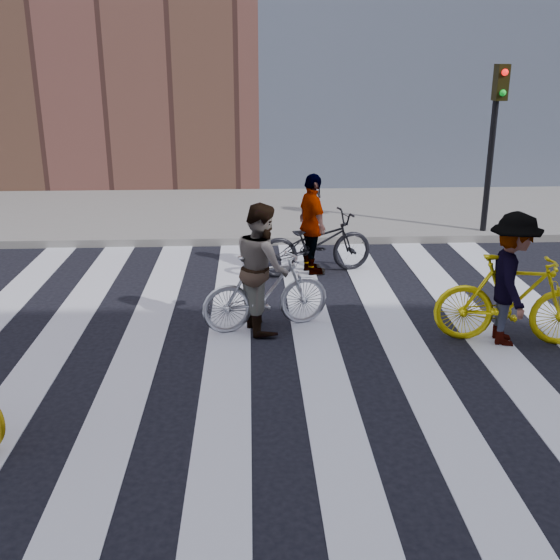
{
  "coord_description": "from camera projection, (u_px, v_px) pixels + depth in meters",
  "views": [
    {
      "loc": [
        -0.25,
        -7.14,
        3.42
      ],
      "look_at": [
        0.09,
        0.3,
        0.89
      ],
      "focal_mm": 42.0,
      "sensor_mm": 36.0,
      "label": 1
    }
  ],
  "objects": [
    {
      "name": "rider_right",
      "position": [
        511.0,
        279.0,
        8.04
      ],
      "size": [
        0.82,
        1.18,
        1.68
      ],
      "primitive_type": "imported",
      "rotation": [
        0.0,
        0.0,
        1.38
      ],
      "color": "slate",
      "rests_on": "ground"
    },
    {
      "name": "traffic_signal",
      "position": [
        495.0,
        122.0,
        12.36
      ],
      "size": [
        0.22,
        0.42,
        3.33
      ],
      "color": "black",
      "rests_on": "ground"
    },
    {
      "name": "sidewalk_far",
      "position": [
        262.0,
        213.0,
        14.93
      ],
      "size": [
        100.0,
        5.0,
        0.15
      ],
      "primitive_type": "cube",
      "color": "slate",
      "rests_on": "ground"
    },
    {
      "name": "ground",
      "position": [
        274.0,
        358.0,
        7.86
      ],
      "size": [
        100.0,
        100.0,
        0.0
      ],
      "primitive_type": "plane",
      "color": "black",
      "rests_on": "ground"
    },
    {
      "name": "bike_yellow_right",
      "position": [
        513.0,
        300.0,
        8.13
      ],
      "size": [
        1.97,
        0.89,
        1.15
      ],
      "primitive_type": "imported",
      "rotation": [
        0.0,
        0.0,
        1.38
      ],
      "color": "yellow",
      "rests_on": "ground"
    },
    {
      "name": "rider_mid",
      "position": [
        262.0,
        268.0,
        8.47
      ],
      "size": [
        0.85,
        0.97,
        1.7
      ],
      "primitive_type": "imported",
      "rotation": [
        0.0,
        0.0,
        1.85
      ],
      "color": "slate",
      "rests_on": "ground"
    },
    {
      "name": "bike_silver_mid",
      "position": [
        266.0,
        292.0,
        8.58
      ],
      "size": [
        1.79,
        0.94,
        1.03
      ],
      "primitive_type": "imported",
      "rotation": [
        0.0,
        0.0,
        1.85
      ],
      "color": "silver",
      "rests_on": "ground"
    },
    {
      "name": "bike_dark_rear",
      "position": [
        315.0,
        243.0,
        10.82
      ],
      "size": [
        2.08,
        1.18,
        1.04
      ],
      "primitive_type": "imported",
      "rotation": [
        0.0,
        0.0,
        1.83
      ],
      "color": "black",
      "rests_on": "ground"
    },
    {
      "name": "zebra_crosswalk",
      "position": [
        274.0,
        358.0,
        7.86
      ],
      "size": [
        8.25,
        10.0,
        0.01
      ],
      "color": "silver",
      "rests_on": "ground"
    },
    {
      "name": "rider_rear",
      "position": [
        312.0,
        225.0,
        10.72
      ],
      "size": [
        0.65,
        1.05,
        1.67
      ],
      "primitive_type": "imported",
      "rotation": [
        0.0,
        0.0,
        1.83
      ],
      "color": "slate",
      "rests_on": "ground"
    }
  ]
}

